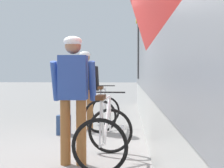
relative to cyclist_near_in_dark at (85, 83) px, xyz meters
The scene contains 7 objects.
ground_plane 2.30m from the cyclist_near_in_dark, 87.44° to the right, with size 80.00×80.00×0.00m, color gray.
cyclist_near_in_dark is the anchor object (origin of this frame).
cyclist_far_in_blue 2.59m from the cyclist_near_in_dark, 84.93° to the right, with size 0.61×0.31×1.76m.
bicycle_near_silver 0.77m from the cyclist_near_in_dark, 14.75° to the left, with size 0.74×1.09×0.99m.
bicycle_far_white 2.65m from the cyclist_near_in_dark, 75.03° to the right, with size 0.78×1.11×0.99m.
backpack_on_platform 1.10m from the cyclist_near_in_dark, 120.52° to the right, with size 0.28×0.18×0.40m, color navy.
water_bottle_near_the_bikes 1.42m from the cyclist_near_in_dark, 34.86° to the right, with size 0.07×0.07×0.21m, color silver.
Camera 1 is at (0.90, -4.50, 1.24)m, focal length 47.04 mm.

